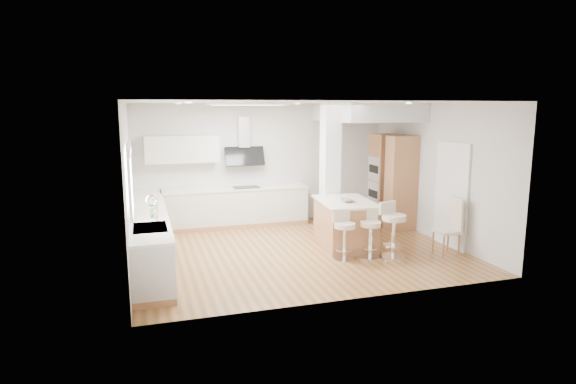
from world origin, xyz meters
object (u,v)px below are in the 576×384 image
object	(u,v)px
peninsula	(345,223)
bar_stool_b	(370,232)
dining_chair	(451,224)
bar_stool_c	(393,227)
bar_stool_a	(344,234)

from	to	relation	value
peninsula	bar_stool_b	xyz separation A→B (m)	(0.13, -0.83, 0.02)
peninsula	dining_chair	world-z (taller)	dining_chair
bar_stool_b	bar_stool_c	bearing A→B (deg)	-0.43
dining_chair	peninsula	bearing A→B (deg)	148.32
bar_stool_a	bar_stool_b	xyz separation A→B (m)	(0.50, -0.02, -0.00)
bar_stool_b	dining_chair	distance (m)	1.58
peninsula	bar_stool_a	bearing A→B (deg)	-108.65
peninsula	bar_stool_b	size ratio (longest dim) A/B	1.85
bar_stool_c	dining_chair	bearing A→B (deg)	-23.74
peninsula	bar_stool_c	bearing A→B (deg)	-53.82
peninsula	bar_stool_c	size ratio (longest dim) A/B	1.57
peninsula	bar_stool_b	bearing A→B (deg)	-75.25
bar_stool_b	bar_stool_c	world-z (taller)	bar_stool_c
bar_stool_a	bar_stool_b	distance (m)	0.50
bar_stool_a	dining_chair	xyz separation A→B (m)	(2.07, -0.22, 0.08)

